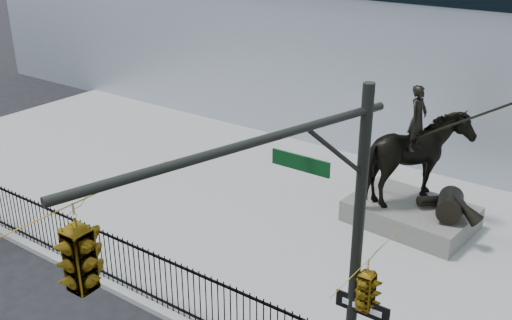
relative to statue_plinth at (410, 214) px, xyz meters
The scene contains 7 objects.
ground 10.02m from the statue_plinth, 118.41° to the right, with size 120.00×120.00×0.00m, color black.
plaza 5.11m from the statue_plinth, 159.28° to the right, with size 30.00×12.00×0.15m, color #989895.
building 12.81m from the statue_plinth, 113.03° to the left, with size 44.00×14.00×9.00m, color #B4BCC4.
picket_fence 8.94m from the statue_plinth, 122.23° to the right, with size 22.10×0.10×1.50m.
statue_plinth is the anchor object (origin of this frame).
equestrian_statue 1.77m from the statue_plinth, ahead, with size 4.66×3.08×3.96m.
traffic_signal_right 11.77m from the statue_plinth, 81.03° to the right, with size 2.17×6.86×7.00m.
Camera 1 is at (10.48, -7.35, 9.27)m, focal length 42.00 mm.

